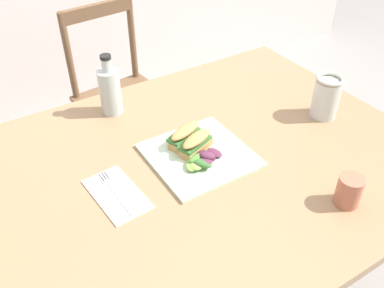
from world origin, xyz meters
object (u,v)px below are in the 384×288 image
(sandwich_half_back, at_px, (185,135))
(sandwich_half_front, at_px, (196,143))
(bottle_cold_brew, at_px, (110,93))
(cup_extra_side, at_px, (349,191))
(fork_on_napkin, at_px, (114,189))
(chair_wooden_far, at_px, (121,97))
(mason_jar_iced_tea, at_px, (326,99))
(plate_lunch, at_px, (199,155))
(dining_table, at_px, (197,189))

(sandwich_half_back, bearing_deg, sandwich_half_front, -80.89)
(bottle_cold_brew, relative_size, cup_extra_side, 2.48)
(fork_on_napkin, bearing_deg, sandwich_half_front, 4.00)
(chair_wooden_far, xyz_separation_m, fork_on_napkin, (-0.38, -0.88, 0.30))
(sandwich_half_back, distance_m, fork_on_napkin, 0.27)
(sandwich_half_back, xyz_separation_m, fork_on_napkin, (-0.26, -0.07, -0.03))
(sandwich_half_back, relative_size, mason_jar_iced_tea, 0.87)
(bottle_cold_brew, height_order, mason_jar_iced_tea, bottle_cold_brew)
(plate_lunch, xyz_separation_m, sandwich_half_front, (0.00, 0.02, 0.03))
(dining_table, relative_size, plate_lunch, 4.77)
(mason_jar_iced_tea, bearing_deg, bottle_cold_brew, 146.41)
(chair_wooden_far, relative_size, sandwich_half_back, 7.06)
(sandwich_half_back, distance_m, bottle_cold_brew, 0.31)
(sandwich_half_back, height_order, mason_jar_iced_tea, mason_jar_iced_tea)
(sandwich_half_front, bearing_deg, cup_extra_side, -59.72)
(plate_lunch, bearing_deg, bottle_cold_brew, 108.58)
(mason_jar_iced_tea, bearing_deg, cup_extra_side, -127.56)
(fork_on_napkin, bearing_deg, dining_table, -3.93)
(plate_lunch, xyz_separation_m, fork_on_napkin, (-0.27, -0.00, 0.00))
(plate_lunch, distance_m, cup_extra_side, 0.42)
(chair_wooden_far, xyz_separation_m, mason_jar_iced_tea, (0.35, -0.92, 0.36))
(cup_extra_side, bearing_deg, mason_jar_iced_tea, 52.44)
(chair_wooden_far, relative_size, plate_lunch, 3.08)
(plate_lunch, height_order, sandwich_half_front, sandwich_half_front)
(dining_table, distance_m, bottle_cold_brew, 0.43)
(dining_table, distance_m, cup_extra_side, 0.44)
(plate_lunch, relative_size, mason_jar_iced_tea, 1.99)
(chair_wooden_far, bearing_deg, bottle_cold_brew, -113.95)
(fork_on_napkin, relative_size, mason_jar_iced_tea, 1.31)
(sandwich_half_back, xyz_separation_m, bottle_cold_brew, (-0.11, 0.29, 0.03))
(sandwich_half_back, distance_m, cup_extra_side, 0.48)
(sandwich_half_back, bearing_deg, chair_wooden_far, 81.49)
(bottle_cold_brew, xyz_separation_m, mason_jar_iced_tea, (0.59, -0.39, -0.01))
(chair_wooden_far, distance_m, sandwich_half_back, 0.89)
(sandwich_half_back, relative_size, fork_on_napkin, 0.66)
(sandwich_half_back, relative_size, cup_extra_side, 1.47)
(chair_wooden_far, height_order, sandwich_half_back, chair_wooden_far)
(plate_lunch, height_order, sandwich_half_back, sandwich_half_back)
(chair_wooden_far, height_order, fork_on_napkin, chair_wooden_far)
(dining_table, relative_size, sandwich_half_front, 10.93)
(sandwich_half_back, height_order, bottle_cold_brew, bottle_cold_brew)
(dining_table, xyz_separation_m, mason_jar_iced_tea, (0.49, -0.02, 0.17))
(plate_lunch, bearing_deg, sandwich_half_front, 87.95)
(fork_on_napkin, height_order, cup_extra_side, cup_extra_side)
(sandwich_half_front, distance_m, cup_extra_side, 0.43)
(dining_table, height_order, bottle_cold_brew, bottle_cold_brew)
(plate_lunch, distance_m, sandwich_half_front, 0.04)
(dining_table, height_order, plate_lunch, plate_lunch)
(plate_lunch, height_order, bottle_cold_brew, bottle_cold_brew)
(chair_wooden_far, height_order, bottle_cold_brew, bottle_cold_brew)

